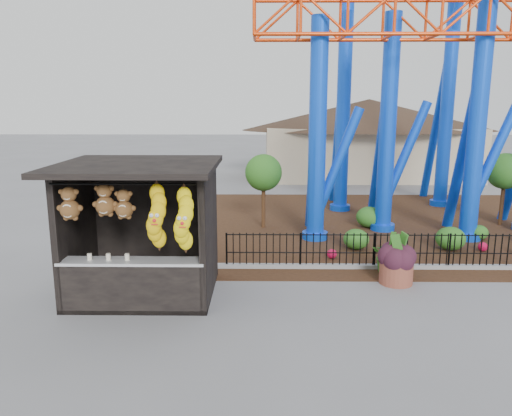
{
  "coord_description": "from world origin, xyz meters",
  "views": [
    {
      "loc": [
        -0.23,
        -9.93,
        4.44
      ],
      "look_at": [
        -0.38,
        1.5,
        2.0
      ],
      "focal_mm": 35.0,
      "sensor_mm": 36.0,
      "label": 1
    }
  ],
  "objects_px": {
    "prize_booth": "(141,234)",
    "terracotta_planter": "(396,272)",
    "roller_coaster": "(417,43)",
    "potted_plant": "(389,256)"
  },
  "relations": [
    {
      "from": "potted_plant",
      "to": "prize_booth",
      "type": "bearing_deg",
      "value": -149.78
    },
    {
      "from": "roller_coaster",
      "to": "terracotta_planter",
      "type": "xyz_separation_m",
      "value": [
        -2.02,
        -6.31,
        -6.16
      ]
    },
    {
      "from": "prize_booth",
      "to": "roller_coaster",
      "type": "height_order",
      "value": "roller_coaster"
    },
    {
      "from": "terracotta_planter",
      "to": "prize_booth",
      "type": "bearing_deg",
      "value": -170.73
    },
    {
      "from": "terracotta_planter",
      "to": "potted_plant",
      "type": "relative_size",
      "value": 0.87
    },
    {
      "from": "prize_booth",
      "to": "terracotta_planter",
      "type": "xyz_separation_m",
      "value": [
        6.07,
        0.99,
        -1.23
      ]
    },
    {
      "from": "prize_booth",
      "to": "roller_coaster",
      "type": "xyz_separation_m",
      "value": [
        8.09,
        7.3,
        4.92
      ]
    },
    {
      "from": "prize_booth",
      "to": "potted_plant",
      "type": "relative_size",
      "value": 3.71
    },
    {
      "from": "terracotta_planter",
      "to": "potted_plant",
      "type": "distance_m",
      "value": 0.81
    },
    {
      "from": "prize_booth",
      "to": "potted_plant",
      "type": "xyz_separation_m",
      "value": [
        6.07,
        1.78,
        -1.05
      ]
    }
  ]
}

